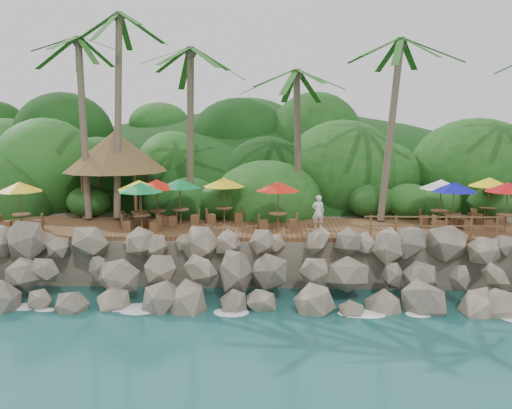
{
  "coord_description": "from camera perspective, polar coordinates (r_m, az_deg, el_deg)",
  "views": [
    {
      "loc": [
        0.84,
        -20.01,
        7.46
      ],
      "look_at": [
        0.0,
        6.0,
        3.4
      ],
      "focal_mm": 37.98,
      "sensor_mm": 36.0,
      "label": 1
    }
  ],
  "objects": [
    {
      "name": "land_base",
      "position": [
        36.59,
        0.51,
        -1.23
      ],
      "size": [
        32.0,
        25.2,
        2.1
      ],
      "primitive_type": "cube",
      "color": "gray",
      "rests_on": "ground"
    },
    {
      "name": "jungle_foliage",
      "position": [
        35.81,
        0.47,
        -3.16
      ],
      "size": [
        44.0,
        16.0,
        12.0
      ],
      "primitive_type": null,
      "color": "#143811",
      "rests_on": "ground"
    },
    {
      "name": "palapa",
      "position": [
        30.67,
        -14.61,
        5.46
      ],
      "size": [
        5.69,
        5.69,
        4.6
      ],
      "color": "brown",
      "rests_on": "ground"
    },
    {
      "name": "railing",
      "position": [
        25.11,
        18.19,
        -2.03
      ],
      "size": [
        6.1,
        0.1,
        1.0
      ],
      "color": "brown",
      "rests_on": "terrace"
    },
    {
      "name": "foam_line",
      "position": [
        21.65,
        -0.5,
        -11.21
      ],
      "size": [
        25.2,
        0.8,
        0.06
      ],
      "color": "white",
      "rests_on": "ground"
    },
    {
      "name": "palms",
      "position": [
        28.83,
        1.46,
        16.69
      ],
      "size": [
        30.01,
        7.08,
        12.09
      ],
      "color": "brown",
      "rests_on": "ground"
    },
    {
      "name": "terrace",
      "position": [
        26.55,
        0.0,
        -2.56
      ],
      "size": [
        26.0,
        5.0,
        0.2
      ],
      "primitive_type": "cube",
      "color": "brown",
      "rests_on": "land_base"
    },
    {
      "name": "seawall",
      "position": [
        22.92,
        -0.33,
        -7.12
      ],
      "size": [
        29.0,
        4.0,
        2.3
      ],
      "primitive_type": null,
      "color": "gray",
      "rests_on": "ground"
    },
    {
      "name": "ground",
      "position": [
        21.38,
        -0.53,
        -11.56
      ],
      "size": [
        140.0,
        140.0,
        0.0
      ],
      "primitive_type": "plane",
      "color": "#19514F",
      "rests_on": "ground"
    },
    {
      "name": "waiter",
      "position": [
        26.11,
        6.57,
        -0.78
      ],
      "size": [
        0.62,
        0.43,
        1.62
      ],
      "primitive_type": "imported",
      "rotation": [
        0.0,
        0.0,
        3.21
      ],
      "color": "white",
      "rests_on": "terrace"
    },
    {
      "name": "jungle_hill",
      "position": [
        44.16,
        0.74,
        -0.87
      ],
      "size": [
        44.8,
        28.0,
        15.4
      ],
      "primitive_type": "ellipsoid",
      "color": "#143811",
      "rests_on": "ground"
    },
    {
      "name": "dining_clusters",
      "position": [
        26.16,
        2.12,
        1.73
      ],
      "size": [
        25.01,
        4.9,
        2.3
      ],
      "color": "brown",
      "rests_on": "terrace"
    }
  ]
}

